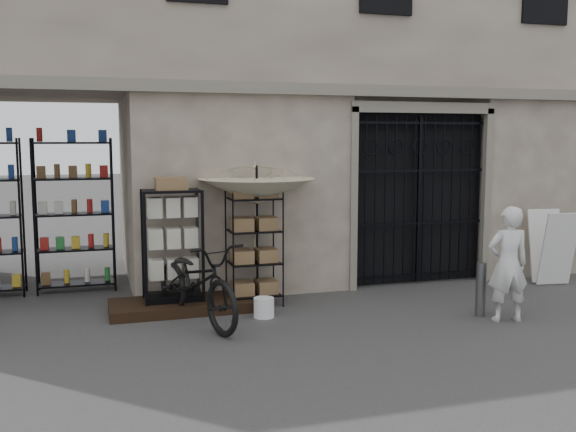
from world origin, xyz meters
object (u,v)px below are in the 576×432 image
object	(u,v)px
wire_rack	(254,250)
white_bucket	(264,308)
steel_bollard	(481,290)
display_cabinet	(173,251)
easel_sign	(552,247)
bicycle	(197,323)
shopkeeper	(506,321)
market_umbrella	(257,184)

from	to	relation	value
wire_rack	white_bucket	distance (m)	1.01
wire_rack	steel_bollard	xyz separation A→B (m)	(2.89, -1.56, -0.46)
display_cabinet	white_bucket	world-z (taller)	display_cabinet
white_bucket	easel_sign	xyz separation A→B (m)	(5.24, 0.54, 0.51)
bicycle	shopkeeper	distance (m)	4.23
display_cabinet	easel_sign	xyz separation A→B (m)	(6.40, -0.22, -0.23)
white_bucket	steel_bollard	distance (m)	3.06
market_umbrella	shopkeeper	distance (m)	4.04
bicycle	wire_rack	bearing A→B (deg)	18.28
white_bucket	easel_sign	world-z (taller)	easel_sign
wire_rack	steel_bollard	size ratio (longest dim) A/B	2.25
market_umbrella	wire_rack	bearing A→B (deg)	-120.35
wire_rack	market_umbrella	distance (m)	0.98
white_bucket	bicycle	distance (m)	0.95
display_cabinet	steel_bollard	xyz separation A→B (m)	(4.09, -1.60, -0.49)
display_cabinet	shopkeeper	world-z (taller)	display_cabinet
easel_sign	white_bucket	bearing A→B (deg)	-166.42
display_cabinet	bicycle	world-z (taller)	display_cabinet
bicycle	shopkeeper	xyz separation A→B (m)	(4.08, -1.13, 0.00)
white_bucket	shopkeeper	distance (m)	3.34
market_umbrella	white_bucket	size ratio (longest dim) A/B	8.70
market_umbrella	white_bucket	xyz separation A→B (m)	(-0.13, -0.87, -1.67)
display_cabinet	bicycle	xyz separation A→B (m)	(0.22, -0.78, -0.87)
display_cabinet	bicycle	bearing A→B (deg)	-77.19
white_bucket	bicycle	world-z (taller)	bicycle
steel_bollard	easel_sign	world-z (taller)	easel_sign
wire_rack	steel_bollard	distance (m)	3.31
wire_rack	shopkeeper	world-z (taller)	wire_rack
display_cabinet	market_umbrella	distance (m)	1.59
market_umbrella	easel_sign	size ratio (longest dim) A/B	2.01
wire_rack	bicycle	bearing A→B (deg)	-165.38
display_cabinet	shopkeeper	size ratio (longest dim) A/B	1.10
display_cabinet	shopkeeper	distance (m)	4.78
steel_bollard	shopkeeper	distance (m)	0.53
steel_bollard	market_umbrella	bearing A→B (deg)	148.76
display_cabinet	steel_bollard	bearing A→B (deg)	-24.46
display_cabinet	white_bucket	size ratio (longest dim) A/B	6.06
steel_bollard	shopkeeper	size ratio (longest dim) A/B	0.48
steel_bollard	easel_sign	size ratio (longest dim) A/B	0.61
market_umbrella	bicycle	world-z (taller)	market_umbrella
market_umbrella	steel_bollard	distance (m)	3.58
white_bucket	shopkeeper	xyz separation A→B (m)	(3.14, -1.14, -0.14)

